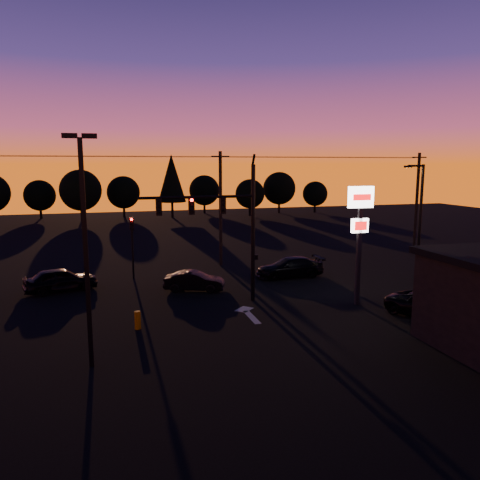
% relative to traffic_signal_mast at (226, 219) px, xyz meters
% --- Properties ---
extents(ground, '(120.00, 120.00, 0.00)m').
position_rel_traffic_signal_mast_xyz_m(ground, '(0.10, -3.99, -4.94)').
color(ground, black).
rests_on(ground, ground).
extents(lane_arrow, '(1.20, 3.10, 0.01)m').
position_rel_traffic_signal_mast_xyz_m(lane_arrow, '(0.60, -2.33, -4.93)').
color(lane_arrow, beige).
rests_on(lane_arrow, ground).
extents(traffic_signal_mast, '(6.79, 0.52, 8.58)m').
position_rel_traffic_signal_mast_xyz_m(traffic_signal_mast, '(0.00, 0.00, 0.00)').
color(traffic_signal_mast, black).
rests_on(traffic_signal_mast, ground).
extents(secondary_signal, '(0.30, 0.31, 4.35)m').
position_rel_traffic_signal_mast_xyz_m(secondary_signal, '(-4.90, 7.49, -2.07)').
color(secondary_signal, black).
rests_on(secondary_signal, ground).
extents(parking_lot_light, '(1.25, 0.30, 9.14)m').
position_rel_traffic_signal_mast_xyz_m(parking_lot_light, '(-7.40, -6.99, 0.33)').
color(parking_lot_light, black).
rests_on(parking_lot_light, ground).
extents(pylon_sign, '(1.50, 0.28, 6.80)m').
position_rel_traffic_signal_mast_xyz_m(pylon_sign, '(7.10, -2.49, -0.02)').
color(pylon_sign, black).
rests_on(pylon_sign, ground).
extents(streetlight, '(1.55, 0.35, 8.00)m').
position_rel_traffic_signal_mast_xyz_m(streetlight, '(14.01, 1.51, -0.52)').
color(streetlight, black).
rests_on(streetlight, ground).
extents(utility_pole_1, '(1.40, 0.26, 9.00)m').
position_rel_traffic_signal_mast_xyz_m(utility_pole_1, '(2.10, 10.01, -0.34)').
color(utility_pole_1, black).
rests_on(utility_pole_1, ground).
extents(utility_pole_2, '(1.40, 0.26, 9.00)m').
position_rel_traffic_signal_mast_xyz_m(utility_pole_2, '(20.10, 10.01, -0.34)').
color(utility_pole_2, black).
rests_on(utility_pole_2, ground).
extents(power_wires, '(36.00, 1.22, 0.07)m').
position_rel_traffic_signal_mast_xyz_m(power_wires, '(2.10, 10.01, 3.63)').
color(power_wires, black).
rests_on(power_wires, ground).
extents(bollard, '(0.30, 0.30, 0.90)m').
position_rel_traffic_signal_mast_xyz_m(bollard, '(-5.33, -3.14, -4.49)').
color(bollard, '#AE6200').
rests_on(bollard, ground).
extents(tree_1, '(4.54, 4.54, 5.71)m').
position_rel_traffic_signal_mast_xyz_m(tree_1, '(-15.90, 49.01, -1.50)').
color(tree_1, black).
rests_on(tree_1, ground).
extents(tree_2, '(5.77, 5.78, 7.26)m').
position_rel_traffic_signal_mast_xyz_m(tree_2, '(-9.90, 44.01, -0.57)').
color(tree_2, black).
rests_on(tree_2, ground).
extents(tree_3, '(4.95, 4.95, 6.22)m').
position_rel_traffic_signal_mast_xyz_m(tree_3, '(-3.90, 48.01, -1.19)').
color(tree_3, black).
rests_on(tree_3, ground).
extents(tree_4, '(4.18, 4.18, 9.50)m').
position_rel_traffic_signal_mast_xyz_m(tree_4, '(3.10, 45.01, 0.99)').
color(tree_4, black).
rests_on(tree_4, ground).
extents(tree_5, '(4.95, 4.95, 6.22)m').
position_rel_traffic_signal_mast_xyz_m(tree_5, '(9.10, 50.01, -1.19)').
color(tree_5, black).
rests_on(tree_5, ground).
extents(tree_6, '(4.54, 4.54, 5.71)m').
position_rel_traffic_signal_mast_xyz_m(tree_6, '(15.10, 44.01, -1.50)').
color(tree_6, black).
rests_on(tree_6, ground).
extents(tree_7, '(5.36, 5.36, 6.74)m').
position_rel_traffic_signal_mast_xyz_m(tree_7, '(21.10, 47.01, -0.88)').
color(tree_7, black).
rests_on(tree_7, ground).
extents(tree_8, '(4.12, 4.12, 5.19)m').
position_rel_traffic_signal_mast_xyz_m(tree_8, '(27.10, 46.01, -1.82)').
color(tree_8, black).
rests_on(tree_8, ground).
extents(car_left, '(4.77, 2.89, 1.52)m').
position_rel_traffic_signal_mast_xyz_m(car_left, '(-9.54, 5.29, -4.18)').
color(car_left, black).
rests_on(car_left, ground).
extents(car_mid, '(4.04, 2.53, 1.26)m').
position_rel_traffic_signal_mast_xyz_m(car_mid, '(-1.34, 3.06, -4.31)').
color(car_mid, black).
rests_on(car_mid, ground).
extents(car_right, '(4.90, 2.02, 1.42)m').
position_rel_traffic_signal_mast_xyz_m(car_right, '(5.91, 4.83, -4.23)').
color(car_right, black).
rests_on(car_right, ground).
extents(suv_parked, '(4.01, 5.06, 1.28)m').
position_rel_traffic_signal_mast_xyz_m(suv_parked, '(9.62, -5.67, -4.30)').
color(suv_parked, black).
rests_on(suv_parked, ground).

